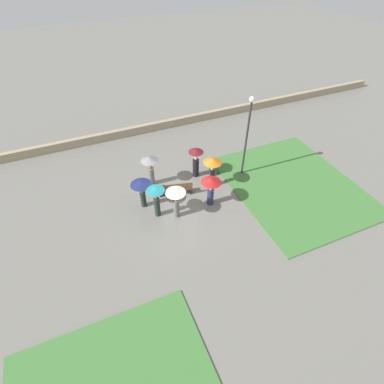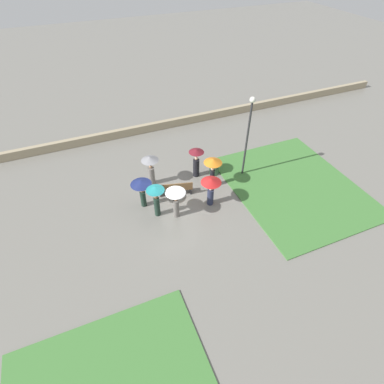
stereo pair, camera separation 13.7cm
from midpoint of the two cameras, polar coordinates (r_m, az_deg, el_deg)
The scene contains 13 objects.
ground_plane at distance 16.80m, azimuth -4.11°, elevation -2.53°, with size 90.00×90.00×0.00m, color slate.
lawn_patch_near at distance 18.96m, azimuth 18.43°, elevation 1.28°, with size 7.06×8.64×0.06m.
parapet_wall at distance 23.01m, azimuth -11.27°, elevation 11.35°, with size 45.00×0.35×0.61m.
park_bench at distance 17.11m, azimuth -3.40°, elevation 0.69°, with size 1.98×0.90×0.90m.
lamp_post at distance 17.37m, azimuth 10.37°, elevation 11.81°, with size 0.32×0.32×5.07m.
trash_bin at distance 18.70m, azimuth 3.94°, elevation 4.62°, with size 0.64×0.64×0.84m.
crowd_person_teal at distance 15.39m, azimuth -7.12°, elevation -0.71°, with size 0.95×0.95×1.97m.
crowd_person_orange at distance 17.08m, azimuth 3.69°, elevation 5.09°, with size 1.05×1.05×1.96m.
crowd_person_red at distance 16.01m, azimuth 3.38°, elevation 1.21°, with size 1.11×1.11×1.79m.
crowd_person_white at distance 15.22m, azimuth -3.35°, elevation -0.79°, with size 1.05×1.05×1.91m.
crowd_person_maroon at distance 18.03m, azimuth 0.51°, elevation 6.12°, with size 0.91×0.91×1.94m.
crowd_person_grey at distance 17.49m, azimuth -8.21°, elevation 4.91°, with size 1.01×1.01×1.95m.
crowd_person_navy at distance 16.02m, azimuth -9.87°, elevation 1.06°, with size 1.14×1.14×1.81m.
Camera 1 is at (3.63, 11.42, 11.77)m, focal length 28.00 mm.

